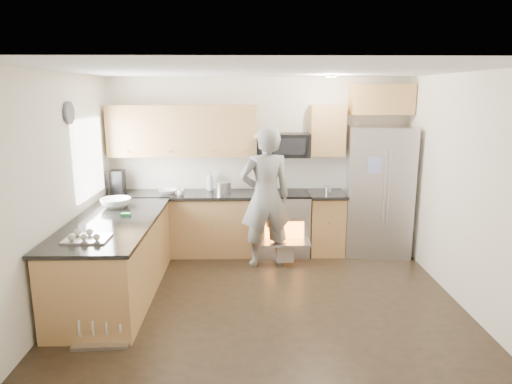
{
  "coord_description": "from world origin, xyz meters",
  "views": [
    {
      "loc": [
        -0.19,
        -4.89,
        2.38
      ],
      "look_at": [
        -0.08,
        0.5,
        1.2
      ],
      "focal_mm": 32.0,
      "sensor_mm": 36.0,
      "label": 1
    }
  ],
  "objects_px": {
    "refrigerator": "(378,191)",
    "dish_rack": "(104,330)",
    "person": "(265,197)",
    "stove_range": "(283,209)"
  },
  "relations": [
    {
      "from": "refrigerator",
      "to": "dish_rack",
      "type": "bearing_deg",
      "value": -135.61
    },
    {
      "from": "person",
      "to": "dish_rack",
      "type": "xyz_separation_m",
      "value": [
        -1.67,
        -1.97,
        -0.88
      ]
    },
    {
      "from": "stove_range",
      "to": "dish_rack",
      "type": "height_order",
      "value": "stove_range"
    },
    {
      "from": "stove_range",
      "to": "dish_rack",
      "type": "bearing_deg",
      "value": -128.39
    },
    {
      "from": "stove_range",
      "to": "person",
      "type": "relative_size",
      "value": 0.92
    },
    {
      "from": "person",
      "to": "dish_rack",
      "type": "distance_m",
      "value": 2.73
    },
    {
      "from": "refrigerator",
      "to": "person",
      "type": "relative_size",
      "value": 0.98
    },
    {
      "from": "refrigerator",
      "to": "person",
      "type": "bearing_deg",
      "value": -155.47
    },
    {
      "from": "stove_range",
      "to": "refrigerator",
      "type": "distance_m",
      "value": 1.45
    },
    {
      "from": "stove_range",
      "to": "refrigerator",
      "type": "relative_size",
      "value": 0.94
    }
  ]
}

